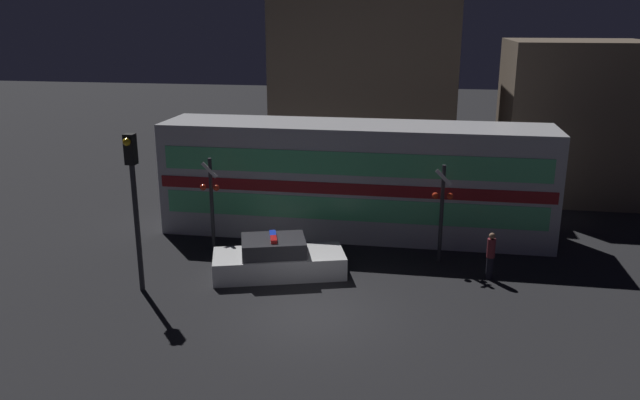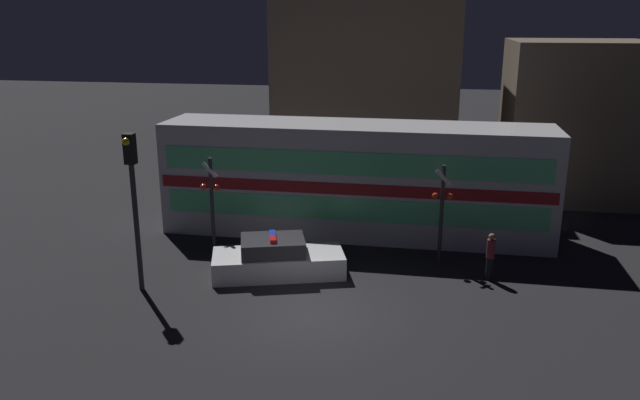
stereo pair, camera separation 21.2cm
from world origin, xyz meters
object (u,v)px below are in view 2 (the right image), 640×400
(train, at_px, (355,179))
(traffic_light_corner, at_px, (133,190))
(pedestrian, at_px, (490,256))
(crossing_signal_near, at_px, (442,209))
(police_car, at_px, (277,259))

(train, relative_size, traffic_light_corner, 3.01)
(train, distance_m, pedestrian, 6.31)
(pedestrian, bearing_deg, crossing_signal_near, 142.33)
(train, distance_m, traffic_light_corner, 8.82)
(pedestrian, bearing_deg, traffic_light_corner, -165.68)
(police_car, height_order, crossing_signal_near, crossing_signal_near)
(traffic_light_corner, bearing_deg, police_car, 26.72)
(train, xyz_separation_m, pedestrian, (4.83, -3.83, -1.33))
(train, distance_m, crossing_signal_near, 4.18)
(police_car, xyz_separation_m, pedestrian, (6.80, 0.78, 0.29))
(train, height_order, pedestrian, train)
(train, height_order, crossing_signal_near, train)
(crossing_signal_near, distance_m, traffic_light_corner, 9.97)
(police_car, bearing_deg, train, 49.85)
(pedestrian, distance_m, crossing_signal_near, 2.28)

